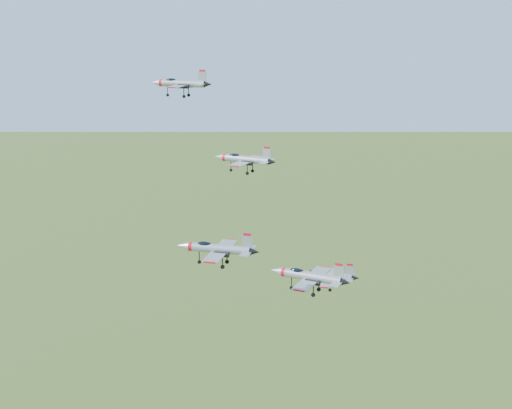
% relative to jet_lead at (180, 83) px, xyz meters
% --- Properties ---
extents(jet_lead, '(12.72, 10.44, 3.41)m').
position_rel_jet_lead_xyz_m(jet_lead, '(0.00, 0.00, 0.00)').
color(jet_lead, '#969AA1').
extents(jet_left_high, '(11.66, 9.69, 3.12)m').
position_rel_jet_lead_xyz_m(jet_left_high, '(18.36, -14.99, -10.81)').
color(jet_left_high, '#969AA1').
extents(jet_right_high, '(13.03, 10.79, 3.48)m').
position_rel_jet_lead_xyz_m(jet_right_high, '(20.22, -32.60, -20.95)').
color(jet_right_high, '#969AA1').
extents(jet_left_low, '(12.23, 10.16, 3.27)m').
position_rel_jet_lead_xyz_m(jet_left_low, '(31.56, -9.00, -32.49)').
color(jet_left_low, '#969AA1').
extents(jet_right_low, '(13.79, 11.48, 3.68)m').
position_rel_jet_lead_xyz_m(jet_right_low, '(32.03, -22.61, -27.56)').
color(jet_right_low, '#969AA1').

